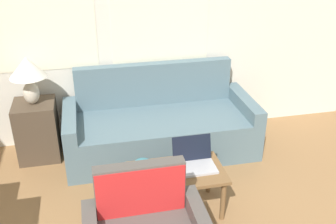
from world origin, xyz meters
TOP-DOWN VIEW (x-y plane):
  - wall_back at (-0.00, 4.11)m, footprint 6.02×0.06m
  - couch at (0.45, 3.66)m, footprint 2.07×0.88m
  - side_table at (-0.88, 3.79)m, footprint 0.43×0.43m
  - table_lamp at (-0.88, 3.79)m, footprint 0.38×0.38m
  - coffee_table at (0.38, 2.57)m, footprint 0.83×0.50m
  - laptop at (0.55, 2.63)m, footprint 0.35×0.29m
  - cup_navy at (0.25, 2.55)m, footprint 0.08×0.08m
  - cup_yellow at (0.13, 2.49)m, footprint 0.09×0.09m
  - cup_white at (0.23, 2.44)m, footprint 0.10×0.10m
  - snack_bowl at (0.10, 2.69)m, footprint 0.17×0.17m

SIDE VIEW (x-z plane):
  - couch at x=0.45m, z-range -0.19..0.74m
  - side_table at x=-0.88m, z-range 0.00..0.65m
  - coffee_table at x=0.38m, z-range 0.15..0.58m
  - snack_bowl at x=0.10m, z-range 0.42..0.50m
  - cup_white at x=0.23m, z-range 0.42..0.51m
  - cup_navy at x=0.25m, z-range 0.42..0.51m
  - cup_yellow at x=0.13m, z-range 0.42..0.52m
  - laptop at x=0.55m, z-range 0.36..0.60m
  - table_lamp at x=-0.88m, z-range 0.75..1.25m
  - wall_back at x=0.00m, z-range 0.01..2.61m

